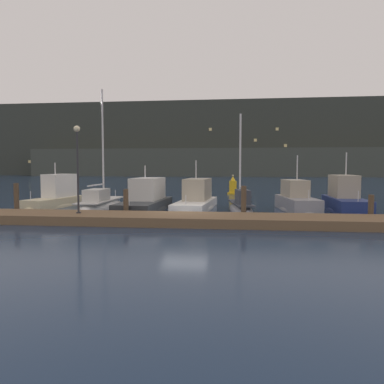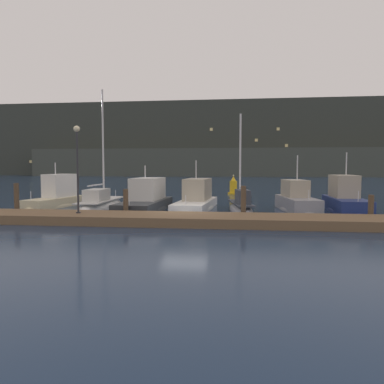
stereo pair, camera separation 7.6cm
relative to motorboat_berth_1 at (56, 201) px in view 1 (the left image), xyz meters
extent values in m
plane|color=#192D4C|center=(9.74, -4.64, -0.40)|extent=(400.00, 400.00, 0.00)
cube|color=brown|center=(9.74, -6.54, -0.18)|extent=(27.87, 2.80, 0.45)
cylinder|color=#4C3D2D|center=(0.12, -4.89, 0.54)|extent=(0.28, 0.28, 1.88)
cylinder|color=#4C3D2D|center=(6.53, -4.89, 0.40)|extent=(0.28, 0.28, 1.60)
cylinder|color=#4C3D2D|center=(12.94, -4.89, 0.51)|extent=(0.28, 0.28, 1.82)
cylinder|color=#4C3D2D|center=(19.35, -4.89, 0.30)|extent=(0.28, 0.28, 1.40)
ellipsoid|color=beige|center=(-0.02, -0.13, -0.40)|extent=(2.67, 5.94, 1.22)
cube|color=beige|center=(-0.02, -0.13, -0.07)|extent=(2.44, 5.35, 0.66)
cube|color=silver|center=(0.07, 0.44, 1.07)|extent=(1.59, 2.68, 1.62)
cube|color=black|center=(0.26, 1.57, 1.31)|extent=(1.08, 0.47, 0.72)
cylinder|color=silver|center=(0.00, -0.01, 2.28)|extent=(0.07, 0.07, 0.81)
cylinder|color=silver|center=(-0.42, -2.50, 0.56)|extent=(0.04, 0.04, 0.60)
ellipsoid|color=white|center=(3.35, -0.20, -0.40)|extent=(2.01, 6.94, 1.32)
cube|color=silver|center=(3.35, -0.20, 0.12)|extent=(1.68, 5.83, 0.08)
cube|color=silver|center=(3.37, -1.03, 0.55)|extent=(1.17, 2.23, 0.77)
cylinder|color=silver|center=(3.35, 0.35, 3.91)|extent=(0.12, 0.12, 7.57)
cylinder|color=silver|center=(3.37, -1.10, 1.20)|extent=(0.13, 2.90, 0.09)
cylinder|color=silver|center=(3.31, 2.98, 0.37)|extent=(0.04, 0.04, 0.50)
ellipsoid|color=#2D3338|center=(6.71, -1.38, -0.40)|extent=(2.73, 7.31, 1.35)
cube|color=#2D3338|center=(6.71, -1.38, -0.07)|extent=(2.50, 6.58, 0.65)
cube|color=silver|center=(6.74, -0.66, 0.96)|extent=(1.78, 3.24, 1.42)
cube|color=black|center=(6.80, 0.78, 1.18)|extent=(1.47, 0.33, 0.63)
cylinder|color=silver|center=(6.71, -1.24, 2.08)|extent=(0.07, 0.07, 0.82)
cylinder|color=silver|center=(6.58, -4.41, 0.55)|extent=(0.04, 0.04, 0.60)
ellipsoid|color=white|center=(9.86, -0.14, -0.40)|extent=(2.72, 7.51, 1.07)
cube|color=white|center=(9.86, -0.14, -0.12)|extent=(2.49, 6.76, 0.57)
cube|color=#A39984|center=(9.91, 0.60, 0.88)|extent=(1.72, 3.34, 1.43)
cube|color=black|center=(10.02, 2.07, 1.09)|extent=(1.33, 0.37, 0.64)
cylinder|color=silver|center=(9.87, 0.01, 2.21)|extent=(0.07, 0.07, 1.24)
cylinder|color=silver|center=(9.63, -3.22, 0.47)|extent=(0.04, 0.04, 0.60)
ellipsoid|color=gray|center=(12.84, -1.19, -0.40)|extent=(2.04, 5.38, 1.10)
cube|color=#333842|center=(12.84, -1.19, 0.13)|extent=(1.72, 4.52, 0.08)
cube|color=#333842|center=(12.94, -1.81, 0.59)|extent=(0.99, 1.78, 0.83)
cylinder|color=silver|center=(12.77, -0.78, 2.93)|extent=(0.12, 0.12, 5.60)
cylinder|color=silver|center=(12.93, -1.75, 1.16)|extent=(0.41, 1.96, 0.09)
cylinder|color=silver|center=(12.45, 1.19, 0.38)|extent=(0.04, 0.04, 0.50)
ellipsoid|color=gray|center=(16.42, -0.24, -0.40)|extent=(2.60, 5.60, 0.99)
cube|color=gray|center=(16.42, -0.24, 0.03)|extent=(2.38, 5.05, 0.86)
cube|color=#A39984|center=(16.34, 0.29, 1.01)|extent=(1.59, 2.53, 1.09)
cube|color=black|center=(16.20, 1.36, 1.17)|extent=(1.16, 0.38, 0.49)
cylinder|color=silver|center=(16.40, -0.13, 2.35)|extent=(0.07, 0.07, 1.59)
cylinder|color=silver|center=(16.72, -2.49, 0.76)|extent=(0.04, 0.04, 0.60)
ellipsoid|color=navy|center=(19.34, -0.48, -0.40)|extent=(2.07, 6.00, 1.10)
cube|color=navy|center=(19.34, -0.48, 0.03)|extent=(1.90, 5.40, 0.87)
cube|color=#A39984|center=(19.35, 0.12, 1.17)|extent=(1.39, 2.65, 1.41)
cube|color=black|center=(19.36, 1.32, 1.38)|extent=(1.20, 0.29, 0.63)
cylinder|color=silver|center=(19.34, -0.36, 2.59)|extent=(0.07, 0.07, 1.42)
cylinder|color=silver|center=(19.31, -2.98, 0.77)|extent=(0.04, 0.04, 0.60)
cylinder|color=gold|center=(12.17, 13.29, -0.32)|extent=(1.12, 1.12, 0.16)
cylinder|color=gold|center=(12.17, 13.29, 0.35)|extent=(0.75, 0.75, 1.19)
cone|color=gold|center=(12.17, 13.29, 1.20)|extent=(0.52, 0.52, 0.50)
sphere|color=#F9EAB7|center=(12.17, 13.29, 1.50)|extent=(0.16, 0.16, 0.16)
cylinder|color=#2D2D33|center=(4.55, -6.56, 0.08)|extent=(0.24, 0.24, 0.06)
cylinder|color=#2D2D33|center=(4.55, -6.56, 2.15)|extent=(0.10, 0.10, 4.08)
sphere|color=#F9EAB7|center=(4.55, -6.56, 4.33)|extent=(0.32, 0.32, 0.32)
cube|color=#333833|center=(9.74, 88.12, 10.19)|extent=(240.00, 16.00, 21.19)
cube|color=#3F463F|center=(27.69, 78.12, 3.35)|extent=(144.00, 10.00, 7.49)
cube|color=#F4DB8C|center=(17.50, 80.07, 9.50)|extent=(0.80, 0.10, 0.80)
cube|color=#F4DB8C|center=(-37.51, 80.07, 6.15)|extent=(0.80, 0.10, 0.80)
cube|color=#F4DB8C|center=(23.32, 80.07, 12.46)|extent=(0.80, 0.10, 0.80)
cube|color=#F4DB8C|center=(-48.74, 80.07, 3.70)|extent=(0.80, 0.10, 0.80)
cube|color=#F4DB8C|center=(25.61, 80.07, 7.97)|extent=(0.80, 0.10, 0.80)
cube|color=#F4DB8C|center=(43.11, 80.07, 2.61)|extent=(0.80, 0.10, 0.80)
cube|color=#F4DB8C|center=(-4.78, 80.07, 0.88)|extent=(0.80, 0.10, 0.80)
cube|color=#F4DB8C|center=(5.08, 80.07, 12.59)|extent=(0.80, 0.10, 0.80)
cube|color=#F4DB8C|center=(29.13, 80.07, 6.14)|extent=(0.80, 0.10, 0.80)
camera|label=1|loc=(12.58, -24.72, 2.47)|focal=35.00mm
camera|label=2|loc=(12.66, -24.71, 2.47)|focal=35.00mm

